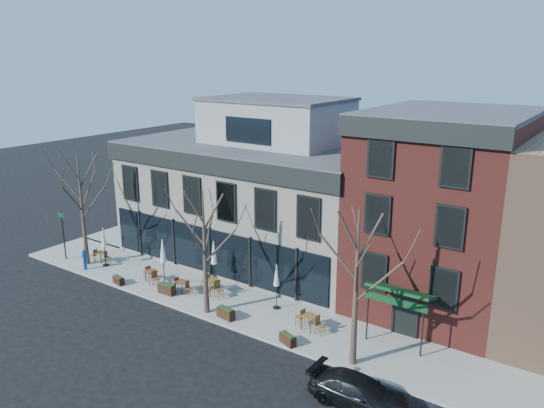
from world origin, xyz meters
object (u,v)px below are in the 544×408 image
Objects in this scene: cafe_set_0 at (101,256)px; umbrella_0 at (104,239)px; parked_sedan at (360,392)px; call_box at (85,259)px.

umbrella_0 reaches higher than cafe_set_0.
umbrella_0 is at bearing -14.73° from cafe_set_0.
cafe_set_0 is 1.67m from umbrella_0.
parked_sedan is at bearing -10.13° from umbrella_0.
umbrella_0 is at bearing 79.72° from parked_sedan.
call_box is 0.53× the size of umbrella_0.
call_box is 0.86× the size of cafe_set_0.
parked_sedan is 1.62× the size of umbrella_0.
umbrella_0 is (0.56, 1.23, 1.15)m from call_box.
parked_sedan is 2.60× the size of cafe_set_0.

